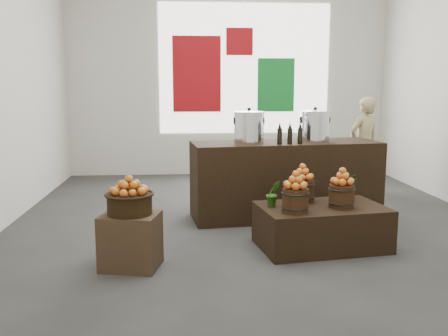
{
  "coord_description": "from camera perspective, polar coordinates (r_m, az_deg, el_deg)",
  "views": [
    {
      "loc": [
        -0.83,
        -6.01,
        1.69
      ],
      "look_at": [
        -0.39,
        -0.4,
        0.76
      ],
      "focal_mm": 40.0,
      "sensor_mm": 36.0,
      "label": 1
    }
  ],
  "objects": [
    {
      "name": "stock_pot_left",
      "position": [
        6.26,
        2.87,
        4.58
      ],
      "size": [
        0.37,
        0.37,
        0.37
      ],
      "primitive_type": "cylinder",
      "color": "silver",
      "rests_on": "counter"
    },
    {
      "name": "herb_garnish_left",
      "position": [
        5.2,
        5.64,
        -2.9
      ],
      "size": [
        0.17,
        0.15,
        0.27
      ],
      "primitive_type": "imported",
      "rotation": [
        0.0,
        0.0,
        0.22
      ],
      "color": "#276214",
      "rests_on": "display_table"
    },
    {
      "name": "back_opening",
      "position": [
        9.57,
        2.37,
        11.25
      ],
      "size": [
        3.2,
        0.02,
        2.4
      ],
      "primitive_type": "cube",
      "color": "white",
      "rests_on": "back_wall"
    },
    {
      "name": "apples_in_bucket_front_left",
      "position": [
        4.95,
        8.2,
        -1.37
      ],
      "size": [
        0.19,
        0.19,
        0.17
      ],
      "primitive_type": null,
      "color": "#AE0515",
      "rests_on": "apple_bucket_front_left"
    },
    {
      "name": "stock_pot_center",
      "position": [
        6.53,
        10.33,
        4.64
      ],
      "size": [
        0.37,
        0.37,
        0.37
      ],
      "primitive_type": "cylinder",
      "color": "silver",
      "rests_on": "counter"
    },
    {
      "name": "deco_red_left",
      "position": [
        9.49,
        -3.13,
        10.65
      ],
      "size": [
        0.9,
        0.04,
        1.4
      ],
      "primitive_type": "cube",
      "color": "maroon",
      "rests_on": "back_wall"
    },
    {
      "name": "herb_garnish_right",
      "position": [
        5.63,
        13.55,
        -2.02
      ],
      "size": [
        0.29,
        0.26,
        0.3
      ],
      "primitive_type": "imported",
      "rotation": [
        0.0,
        0.0,
        -0.09
      ],
      "color": "#276214",
      "rests_on": "display_table"
    },
    {
      "name": "shopper",
      "position": [
        8.2,
        15.67,
        2.54
      ],
      "size": [
        0.65,
        0.55,
        1.52
      ],
      "primitive_type": "imported",
      "rotation": [
        0.0,
        0.0,
        3.55
      ],
      "color": "tan",
      "rests_on": "ground"
    },
    {
      "name": "apple_bucket_front_right",
      "position": [
        5.27,
        13.29,
        -3.14
      ],
      "size": [
        0.26,
        0.26,
        0.24
      ],
      "primitive_type": "cylinder",
      "color": "#38200F",
      "rests_on": "display_table"
    },
    {
      "name": "wicker_basket",
      "position": [
        4.69,
        -10.74,
        -4.08
      ],
      "size": [
        0.41,
        0.41,
        0.19
      ],
      "primitive_type": "cylinder",
      "color": "black",
      "rests_on": "crate"
    },
    {
      "name": "apples_in_bucket_rear",
      "position": [
        5.42,
        8.97,
        -0.45
      ],
      "size": [
        0.19,
        0.19,
        0.17
      ],
      "primitive_type": null,
      "color": "#AE0515",
      "rests_on": "apple_bucket_rear"
    },
    {
      "name": "display_table",
      "position": [
        5.37,
        11.06,
        -6.61
      ],
      "size": [
        1.4,
        0.98,
        0.45
      ],
      "primitive_type": "cube",
      "rotation": [
        0.0,
        0.0,
        0.15
      ],
      "color": "black",
      "rests_on": "ground"
    },
    {
      "name": "deco_green_right",
      "position": [
        9.64,
        5.95,
        9.41
      ],
      "size": [
        0.7,
        0.04,
        1.0
      ],
      "primitive_type": "cube",
      "color": "#127627",
      "rests_on": "back_wall"
    },
    {
      "name": "apple_bucket_rear",
      "position": [
        5.45,
        8.91,
        -2.59
      ],
      "size": [
        0.26,
        0.26,
        0.24
      ],
      "primitive_type": "cylinder",
      "color": "#38200F",
      "rests_on": "display_table"
    },
    {
      "name": "ground",
      "position": [
        6.3,
        3.3,
        -6.16
      ],
      "size": [
        7.0,
        7.0,
        0.0
      ],
      "primitive_type": "plane",
      "color": "#383835",
      "rests_on": "ground"
    },
    {
      "name": "apples_in_basket",
      "position": [
        4.65,
        -10.81,
        -1.92
      ],
      "size": [
        0.32,
        0.32,
        0.17
      ],
      "primitive_type": null,
      "color": "#AE0515",
      "rests_on": "wicker_basket"
    },
    {
      "name": "apple_bucket_front_left",
      "position": [
        4.99,
        8.14,
        -3.69
      ],
      "size": [
        0.26,
        0.26,
        0.24
      ],
      "primitive_type": "cylinder",
      "color": "#38200F",
      "rests_on": "display_table"
    },
    {
      "name": "apples_in_bucket_front_right",
      "position": [
        5.23,
        13.38,
        -0.94
      ],
      "size": [
        0.19,
        0.19,
        0.17
      ],
      "primitive_type": null,
      "color": "#AE0515",
      "rests_on": "apple_bucket_front_right"
    },
    {
      "name": "back_wall",
      "position": [
        9.56,
        0.53,
        11.26
      ],
      "size": [
        6.0,
        0.04,
        4.0
      ],
      "primitive_type": "cube",
      "color": "beige",
      "rests_on": "ground"
    },
    {
      "name": "crate",
      "position": [
        4.78,
        -10.61,
        -8.19
      ],
      "size": [
        0.59,
        0.52,
        0.52
      ],
      "primitive_type": "cube",
      "rotation": [
        0.0,
        0.0,
        -0.21
      ],
      "color": "#4D3824",
      "rests_on": "ground"
    },
    {
      "name": "oil_cruets",
      "position": [
        6.18,
        7.82,
        3.98
      ],
      "size": [
        0.27,
        0.09,
        0.27
      ],
      "primitive_type": null,
      "rotation": [
        0.0,
        0.0,
        0.11
      ],
      "color": "black",
      "rests_on": "counter"
    },
    {
      "name": "counter",
      "position": [
        6.49,
        7.02,
        -1.32
      ],
      "size": [
        2.47,
        1.03,
        0.98
      ],
      "primitive_type": "cube",
      "rotation": [
        0.0,
        0.0,
        0.11
      ],
      "color": "black",
      "rests_on": "ground"
    },
    {
      "name": "deco_red_upper",
      "position": [
        9.58,
        1.78,
        14.25
      ],
      "size": [
        0.5,
        0.04,
        0.5
      ],
      "primitive_type": "cube",
      "color": "maroon",
      "rests_on": "back_wall"
    }
  ]
}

